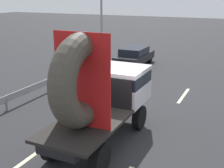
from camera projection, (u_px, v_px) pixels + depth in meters
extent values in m
plane|color=#28282B|center=(113.00, 142.00, 10.62)|extent=(120.00, 120.00, 0.00)
cylinder|color=black|center=(101.00, 110.00, 12.26)|extent=(0.28, 0.95, 0.95)
cylinder|color=black|center=(139.00, 117.00, 11.57)|extent=(0.28, 0.95, 0.95)
cylinder|color=black|center=(53.00, 146.00, 9.36)|extent=(0.28, 0.95, 0.95)
cylinder|color=black|center=(100.00, 159.00, 8.67)|extent=(0.28, 0.95, 0.95)
cube|color=black|center=(100.00, 119.00, 10.30)|extent=(1.30, 5.34, 0.25)
cube|color=silver|center=(120.00, 84.00, 11.54)|extent=(2.00, 1.91, 1.35)
cube|color=black|center=(119.00, 77.00, 11.41)|extent=(2.02, 1.81, 0.44)
cube|color=black|center=(86.00, 125.00, 9.42)|extent=(2.00, 3.43, 0.10)
cube|color=black|center=(109.00, 92.00, 10.68)|extent=(1.80, 0.08, 1.10)
torus|color=#474238|center=(82.00, 81.00, 8.85)|extent=(0.80, 2.93, 2.93)
cube|color=red|center=(82.00, 81.00, 8.85)|extent=(1.90, 0.03, 2.93)
cylinder|color=black|center=(131.00, 57.00, 23.43)|extent=(0.22, 0.63, 0.63)
cylinder|color=black|center=(150.00, 59.00, 22.80)|extent=(0.22, 0.63, 0.63)
cylinder|color=black|center=(118.00, 64.00, 21.13)|extent=(0.22, 0.63, 0.63)
cylinder|color=black|center=(138.00, 66.00, 20.50)|extent=(0.22, 0.63, 0.63)
cube|color=black|center=(135.00, 57.00, 21.88)|extent=(1.78, 4.15, 0.54)
cube|color=black|center=(134.00, 51.00, 21.65)|extent=(1.60, 2.33, 0.49)
cylinder|color=gray|center=(102.00, 25.00, 22.51)|extent=(0.16, 0.16, 5.69)
cube|color=gray|center=(33.00, 88.00, 14.94)|extent=(0.06, 14.91, 0.32)
cylinder|color=slate|center=(6.00, 105.00, 13.41)|extent=(0.10, 0.10, 0.55)
cylinder|color=slate|center=(55.00, 83.00, 16.64)|extent=(0.10, 0.10, 0.55)
cylinder|color=slate|center=(88.00, 69.00, 19.86)|extent=(0.10, 0.10, 0.55)
cube|color=beige|center=(33.00, 155.00, 9.75)|extent=(0.16, 2.25, 0.01)
cube|color=beige|center=(126.00, 89.00, 16.61)|extent=(0.16, 2.64, 0.01)
cube|color=beige|center=(184.00, 95.00, 15.47)|extent=(0.16, 2.54, 0.01)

